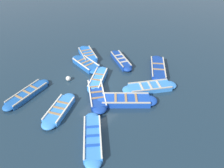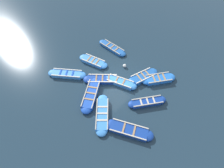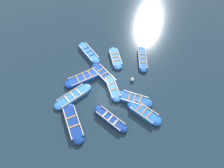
{
  "view_description": "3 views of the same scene",
  "coord_description": "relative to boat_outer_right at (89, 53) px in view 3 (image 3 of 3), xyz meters",
  "views": [
    {
      "loc": [
        9.7,
        7.6,
        9.24
      ],
      "look_at": [
        -0.26,
        0.87,
        0.35
      ],
      "focal_mm": 35.0,
      "sensor_mm": 36.0,
      "label": 1
    },
    {
      "loc": [
        -6.85,
        7.2,
        13.4
      ],
      "look_at": [
        -0.02,
        0.35,
        0.29
      ],
      "focal_mm": 28.0,
      "sensor_mm": 36.0,
      "label": 2
    },
    {
      "loc": [
        -9.58,
        -1.12,
        13.79
      ],
      "look_at": [
        -0.06,
        -0.34,
        0.35
      ],
      "focal_mm": 28.0,
      "sensor_mm": 36.0,
      "label": 3
    }
  ],
  "objects": [
    {
      "name": "boat_inner_gap",
      "position": [
        -8.15,
        0.01,
        0.02
      ],
      "size": [
        3.9,
        2.65,
        0.44
      ],
      "color": "navy",
      "rests_on": "ground"
    },
    {
      "name": "ground_plane",
      "position": [
        -4.05,
        -2.55,
        -0.17
      ],
      "size": [
        120.0,
        120.0,
        0.0
      ],
      "primitive_type": "plane",
      "color": "#1C303F"
    },
    {
      "name": "boat_bow_out",
      "position": [
        -3.5,
        -0.09,
        0.03
      ],
      "size": [
        3.01,
        3.84,
        0.46
      ],
      "color": "#1947B7",
      "rests_on": "ground"
    },
    {
      "name": "boat_drifting",
      "position": [
        -5.65,
        0.54,
        -0.01
      ],
      "size": [
        3.36,
        3.37,
        0.39
      ],
      "color": "#3884E0",
      "rests_on": "ground"
    },
    {
      "name": "boat_end_of_row",
      "position": [
        -4.4,
        -2.95,
        0.02
      ],
      "size": [
        3.34,
        1.93,
        0.44
      ],
      "color": "#3884E0",
      "rests_on": "ground"
    },
    {
      "name": "buoy_orange_near",
      "position": [
        -3.28,
        -4.81,
        0.01
      ],
      "size": [
        0.36,
        0.36,
        0.36
      ],
      "primitive_type": "sphere",
      "color": "silver",
      "rests_on": "ground"
    },
    {
      "name": "boat_near_quay",
      "position": [
        -7.58,
        -3.03,
        0.02
      ],
      "size": [
        2.53,
        3.2,
        0.43
      ],
      "color": "navy",
      "rests_on": "ground"
    },
    {
      "name": "boat_tucked",
      "position": [
        -0.47,
        -5.84,
        -0.01
      ],
      "size": [
        3.73,
        1.0,
        0.37
      ],
      "color": "#1E59AD",
      "rests_on": "ground"
    },
    {
      "name": "boat_centre",
      "position": [
        -5.53,
        -5.02,
        0.02
      ],
      "size": [
        1.8,
        3.43,
        0.44
      ],
      "color": "#1E59AD",
      "rests_on": "ground"
    },
    {
      "name": "boat_mid_row",
      "position": [
        -2.99,
        -2.0,
        0.01
      ],
      "size": [
        3.29,
        3.22,
        0.43
      ],
      "color": "navy",
      "rests_on": "ground"
    },
    {
      "name": "boat_outer_left",
      "position": [
        -6.76,
        -5.84,
        0.03
      ],
      "size": [
        2.67,
        3.28,
        0.46
      ],
      "color": "blue",
      "rests_on": "ground"
    },
    {
      "name": "boat_outer_right",
      "position": [
        0.0,
        0.0,
        0.0
      ],
      "size": [
        3.45,
        3.03,
        0.4
      ],
      "color": "#3884E0",
      "rests_on": "ground"
    },
    {
      "name": "boat_far_corner",
      "position": [
        -0.55,
        -2.97,
        -0.0
      ],
      "size": [
        3.38,
        1.78,
        0.4
      ],
      "color": "#3884E0",
      "rests_on": "ground"
    }
  ]
}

